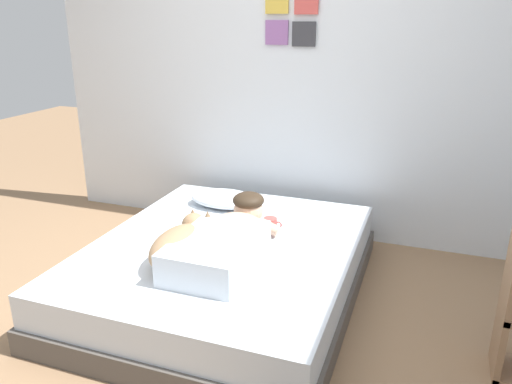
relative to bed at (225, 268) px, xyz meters
name	(u,v)px	position (x,y,z in m)	size (l,w,h in m)	color
ground_plane	(197,347)	(0.07, -0.57, -0.17)	(11.91, 11.91, 0.00)	#8C6B4C
back_wall	(292,74)	(0.07, 1.15, 1.08)	(3.96, 0.12, 2.50)	silver
bed	(225,268)	(0.00, 0.00, 0.00)	(1.59, 1.92, 0.34)	#4C4742
pillow	(225,199)	(-0.25, 0.59, 0.23)	(0.52, 0.32, 0.11)	silver
person_lying	(226,239)	(0.08, -0.16, 0.28)	(0.43, 0.92, 0.27)	silver
dog	(181,243)	(-0.14, -0.29, 0.28)	(0.26, 0.57, 0.21)	#9E7A56
coffee_cup	(271,224)	(0.20, 0.30, 0.21)	(0.12, 0.09, 0.07)	#D84C47
cell_phone	(178,246)	(-0.24, -0.15, 0.18)	(0.07, 0.14, 0.01)	black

